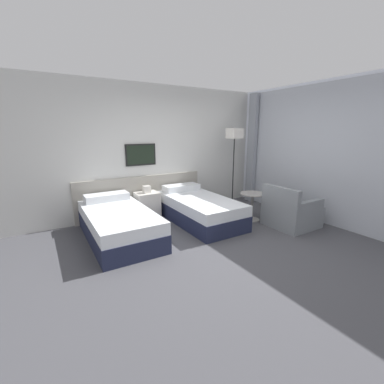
{
  "coord_description": "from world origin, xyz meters",
  "views": [
    {
      "loc": [
        -2.33,
        -2.98,
        1.77
      ],
      "look_at": [
        0.11,
        1.05,
        0.64
      ],
      "focal_mm": 24.0,
      "sensor_mm": 36.0,
      "label": 1
    }
  ],
  "objects_px": {
    "bed_near_door": "(118,223)",
    "bed_near_window": "(199,209)",
    "floor_lamp": "(234,139)",
    "nightstand": "(147,205)",
    "side_table": "(252,201)",
    "armchair": "(291,213)"
  },
  "relations": [
    {
      "from": "armchair",
      "to": "bed_near_window",
      "type": "bearing_deg",
      "value": 49.21
    },
    {
      "from": "bed_near_window",
      "to": "floor_lamp",
      "type": "distance_m",
      "value": 1.84
    },
    {
      "from": "bed_near_door",
      "to": "armchair",
      "type": "height_order",
      "value": "armchair"
    },
    {
      "from": "nightstand",
      "to": "side_table",
      "type": "bearing_deg",
      "value": -34.67
    },
    {
      "from": "bed_near_door",
      "to": "side_table",
      "type": "xyz_separation_m",
      "value": [
        2.56,
        -0.5,
        0.14
      ]
    },
    {
      "from": "floor_lamp",
      "to": "armchair",
      "type": "bearing_deg",
      "value": -85.25
    },
    {
      "from": "bed_near_window",
      "to": "floor_lamp",
      "type": "bearing_deg",
      "value": 18.74
    },
    {
      "from": "nightstand",
      "to": "floor_lamp",
      "type": "relative_size",
      "value": 0.37
    },
    {
      "from": "bed_near_window",
      "to": "armchair",
      "type": "xyz_separation_m",
      "value": [
        1.34,
        -1.14,
        0.0
      ]
    },
    {
      "from": "bed_near_window",
      "to": "nightstand",
      "type": "distance_m",
      "value": 1.08
    },
    {
      "from": "bed_near_door",
      "to": "bed_near_window",
      "type": "xyz_separation_m",
      "value": [
        1.6,
        0.0,
        0.0
      ]
    },
    {
      "from": "floor_lamp",
      "to": "armchair",
      "type": "relative_size",
      "value": 2.17
    },
    {
      "from": "side_table",
      "to": "bed_near_door",
      "type": "bearing_deg",
      "value": 169.01
    },
    {
      "from": "bed_near_window",
      "to": "side_table",
      "type": "relative_size",
      "value": 3.48
    },
    {
      "from": "bed_near_window",
      "to": "armchair",
      "type": "distance_m",
      "value": 1.75
    },
    {
      "from": "bed_near_door",
      "to": "nightstand",
      "type": "xyz_separation_m",
      "value": [
        0.8,
        0.72,
        0.02
      ]
    },
    {
      "from": "bed_near_window",
      "to": "side_table",
      "type": "height_order",
      "value": "bed_near_window"
    },
    {
      "from": "nightstand",
      "to": "armchair",
      "type": "bearing_deg",
      "value": -41.01
    },
    {
      "from": "bed_near_window",
      "to": "armchair",
      "type": "bearing_deg",
      "value": -40.37
    },
    {
      "from": "bed_near_door",
      "to": "bed_near_window",
      "type": "height_order",
      "value": "same"
    },
    {
      "from": "bed_near_door",
      "to": "floor_lamp",
      "type": "height_order",
      "value": "floor_lamp"
    },
    {
      "from": "floor_lamp",
      "to": "side_table",
      "type": "relative_size",
      "value": 3.27
    }
  ]
}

